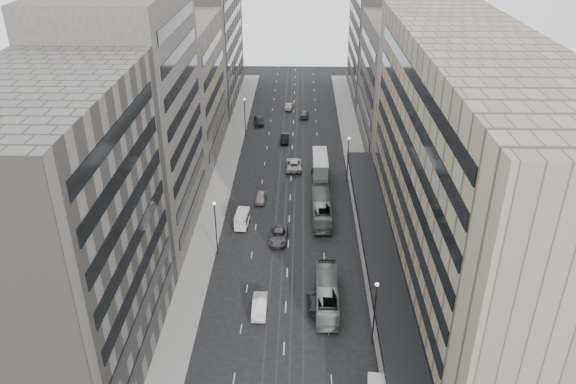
# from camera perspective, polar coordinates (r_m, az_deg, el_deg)

# --- Properties ---
(ground) EXTENTS (220.00, 220.00, 0.00)m
(ground) POSITION_cam_1_polar(r_m,az_deg,el_deg) (68.24, -0.26, -12.14)
(ground) COLOR black
(ground) RESTS_ON ground
(sidewalk_right) EXTENTS (4.00, 125.00, 0.15)m
(sidewalk_right) POSITION_cam_1_polar(r_m,az_deg,el_deg) (100.45, 7.19, 1.73)
(sidewalk_right) COLOR gray
(sidewalk_right) RESTS_ON ground
(sidewalk_left) EXTENTS (4.00, 125.00, 0.15)m
(sidewalk_left) POSITION_cam_1_polar(r_m,az_deg,el_deg) (100.81, -6.51, 1.87)
(sidewalk_left) COLOR gray
(sidewalk_left) RESTS_ON ground
(department_store) EXTENTS (19.20, 60.00, 30.00)m
(department_store) POSITION_cam_1_polar(r_m,az_deg,el_deg) (69.78, 17.81, 1.95)
(department_store) COLOR gray
(department_store) RESTS_ON ground
(building_right_mid) EXTENTS (15.00, 28.00, 24.00)m
(building_right_mid) POSITION_cam_1_polar(r_m,az_deg,el_deg) (110.88, 11.86, 10.52)
(building_right_mid) COLOR #49443F
(building_right_mid) RESTS_ON ground
(building_right_far) EXTENTS (15.00, 32.00, 28.00)m
(building_right_far) POSITION_cam_1_polar(r_m,az_deg,el_deg) (139.04, 9.90, 14.99)
(building_right_far) COLOR #5F5B55
(building_right_far) RESTS_ON ground
(building_left_a) EXTENTS (15.00, 28.00, 30.00)m
(building_left_a) POSITION_cam_1_polar(r_m,az_deg,el_deg) (57.64, -22.49, -4.54)
(building_left_a) COLOR #5F5B55
(building_left_a) RESTS_ON ground
(building_left_b) EXTENTS (15.00, 26.00, 34.00)m
(building_left_b) POSITION_cam_1_polar(r_m,az_deg,el_deg) (79.60, -15.69, 7.05)
(building_left_b) COLOR #49443F
(building_left_b) RESTS_ON ground
(building_left_c) EXTENTS (15.00, 28.00, 25.00)m
(building_left_c) POSITION_cam_1_polar(r_m,az_deg,el_deg) (105.73, -11.48, 10.00)
(building_left_c) COLOR #746A5A
(building_left_c) RESTS_ON ground
(building_left_d) EXTENTS (15.00, 38.00, 28.00)m
(building_left_d) POSITION_cam_1_polar(r_m,az_deg,el_deg) (136.62, -8.70, 14.86)
(building_left_d) COLOR #5F5B55
(building_left_d) RESTS_ON ground
(lamp_right_near) EXTENTS (0.44, 0.44, 8.32)m
(lamp_right_near) POSITION_cam_1_polar(r_m,az_deg,el_deg) (61.60, 8.84, -11.40)
(lamp_right_near) COLOR #262628
(lamp_right_near) RESTS_ON ground
(lamp_right_far) EXTENTS (0.44, 0.44, 8.32)m
(lamp_right_far) POSITION_cam_1_polar(r_m,az_deg,el_deg) (95.82, 6.13, 3.85)
(lamp_right_far) COLOR #262628
(lamp_right_far) RESTS_ON ground
(lamp_left_near) EXTENTS (0.44, 0.44, 8.32)m
(lamp_left_near) POSITION_cam_1_polar(r_m,az_deg,el_deg) (75.84, -7.38, -3.06)
(lamp_left_near) COLOR #262628
(lamp_left_near) RESTS_ON ground
(lamp_left_far) EXTENTS (0.44, 0.44, 8.32)m
(lamp_left_far) POSITION_cam_1_polar(r_m,az_deg,el_deg) (114.61, -4.41, 8.00)
(lamp_left_far) COLOR #262628
(lamp_left_far) RESTS_ON ground
(bus_near) EXTENTS (2.86, 11.25, 3.12)m
(bus_near) POSITION_cam_1_polar(r_m,az_deg,el_deg) (68.64, 3.97, -10.27)
(bus_near) COLOR gray
(bus_near) RESTS_ON ground
(bus_far) EXTENTS (2.83, 11.84, 3.29)m
(bus_far) POSITION_cam_1_polar(r_m,az_deg,el_deg) (85.93, 3.41, -1.65)
(bus_far) COLOR gray
(bus_far) RESTS_ON ground
(double_decker) EXTENTS (2.75, 8.86, 4.84)m
(double_decker) POSITION_cam_1_polar(r_m,az_deg,el_deg) (96.44, 3.27, 2.44)
(double_decker) COLOR slate
(double_decker) RESTS_ON ground
(panel_van) EXTENTS (2.16, 4.00, 2.44)m
(panel_van) POSITION_cam_1_polar(r_m,az_deg,el_deg) (83.86, -4.69, -2.74)
(panel_van) COLOR silver
(panel_van) RESTS_ON ground
(sedan_1) EXTENTS (1.71, 4.86, 1.60)m
(sedan_1) POSITION_cam_1_polar(r_m,az_deg,el_deg) (67.97, -2.91, -11.49)
(sedan_1) COLOR white
(sedan_1) RESTS_ON ground
(sedan_2) EXTENTS (2.78, 5.53, 1.50)m
(sedan_2) POSITION_cam_1_polar(r_m,az_deg,el_deg) (80.67, -0.99, -4.47)
(sedan_2) COLOR #565659
(sedan_2) RESTS_ON ground
(sedan_3) EXTENTS (2.22, 5.07, 1.45)m
(sedan_3) POSITION_cam_1_polar(r_m,az_deg,el_deg) (68.76, 2.79, -11.04)
(sedan_3) COLOR #2B2B2E
(sedan_3) RESTS_ON ground
(sedan_4) EXTENTS (1.85, 4.16, 1.39)m
(sedan_4) POSITION_cam_1_polar(r_m,az_deg,el_deg) (90.91, -2.80, -0.56)
(sedan_4) COLOR #A59C89
(sedan_4) RESTS_ON ground
(sedan_5) EXTENTS (1.72, 4.73, 1.55)m
(sedan_5) POSITION_cam_1_polar(r_m,az_deg,el_deg) (113.44, -0.32, 5.48)
(sedan_5) COLOR black
(sedan_5) RESTS_ON ground
(sedan_6) EXTENTS (2.94, 6.13, 1.69)m
(sedan_6) POSITION_cam_1_polar(r_m,az_deg,el_deg) (101.89, 0.60, 2.83)
(sedan_6) COLOR #BBBBB7
(sedan_6) RESTS_ON ground
(sedan_7) EXTENTS (2.15, 4.87, 1.39)m
(sedan_7) POSITION_cam_1_polar(r_m,az_deg,el_deg) (127.09, 1.64, 7.93)
(sedan_7) COLOR #4E4E50
(sedan_7) RESTS_ON ground
(sedan_8) EXTENTS (2.54, 5.18, 1.70)m
(sedan_8) POSITION_cam_1_polar(r_m,az_deg,el_deg) (122.88, -2.97, 7.27)
(sedan_8) COLOR black
(sedan_8) RESTS_ON ground
(sedan_9) EXTENTS (1.94, 4.47, 1.43)m
(sedan_9) POSITION_cam_1_polar(r_m,az_deg,el_deg) (131.97, 0.11, 8.71)
(sedan_9) COLOR #A29D86
(sedan_9) RESTS_ON ground
(pedestrian) EXTENTS (0.69, 0.46, 1.86)m
(pedestrian) POSITION_cam_1_polar(r_m,az_deg,el_deg) (59.96, 12.66, -18.51)
(pedestrian) COLOR black
(pedestrian) RESTS_ON sidewalk_right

